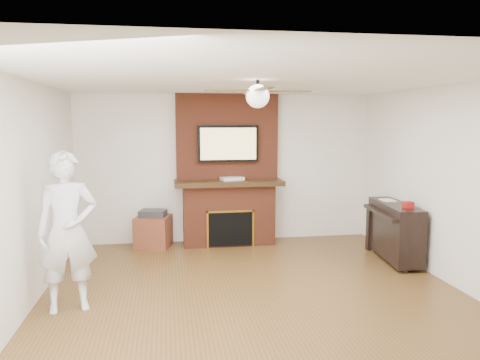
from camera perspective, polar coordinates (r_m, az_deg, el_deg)
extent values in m
cube|color=#503417|center=(5.65, 2.05, -15.04)|extent=(5.36, 5.86, 0.18)
cube|color=white|center=(5.26, 2.18, 13.11)|extent=(5.36, 5.86, 0.18)
cube|color=silver|center=(8.08, -1.76, 1.51)|extent=(5.36, 0.18, 2.50)
cube|color=silver|center=(2.63, 14.30, -10.64)|extent=(5.36, 0.18, 2.50)
cube|color=silver|center=(5.43, -25.80, -1.97)|extent=(0.18, 5.86, 2.50)
cube|color=silver|center=(6.32, 25.83, -0.78)|extent=(0.18, 5.86, 2.50)
cube|color=brown|center=(7.85, -1.42, -4.19)|extent=(1.50, 0.50, 1.00)
cube|color=black|center=(7.74, -1.41, -0.31)|extent=(1.78, 0.64, 0.08)
cube|color=brown|center=(7.85, -1.60, 5.30)|extent=(1.70, 0.20, 1.42)
cube|color=black|center=(7.65, -1.17, -5.99)|extent=(0.70, 0.06, 0.55)
cube|color=#BF8C2D|center=(7.58, -1.16, -3.87)|extent=(0.78, 0.02, 0.03)
cube|color=#BF8C2D|center=(7.60, -3.98, -6.09)|extent=(0.03, 0.02, 0.61)
cube|color=#BF8C2D|center=(7.70, 1.62, -5.90)|extent=(0.03, 0.02, 0.61)
cube|color=black|center=(7.72, -1.46, 4.45)|extent=(1.00, 0.07, 0.60)
cube|color=#CFBA6E|center=(7.68, -1.42, 4.43)|extent=(0.92, 0.01, 0.52)
cylinder|color=black|center=(5.25, 2.18, 11.37)|extent=(0.04, 0.04, 0.14)
sphere|color=white|center=(5.24, 2.17, 10.17)|extent=(0.26, 0.26, 0.26)
cube|color=black|center=(5.32, 5.73, 10.74)|extent=(0.55, 0.11, 0.01)
cube|color=black|center=(5.57, 1.51, 10.61)|extent=(0.11, 0.55, 0.01)
cube|color=black|center=(5.19, -1.47, 10.86)|extent=(0.55, 0.11, 0.01)
cube|color=black|center=(4.92, 2.93, 11.06)|extent=(0.11, 0.55, 0.01)
imported|color=silver|center=(5.37, -20.32, -5.91)|extent=(0.72, 0.56, 1.74)
cube|color=brown|center=(7.83, -10.53, -6.19)|extent=(0.64, 0.64, 0.51)
cube|color=#2A2A2C|center=(7.76, -10.58, -4.00)|extent=(0.47, 0.41, 0.10)
cube|color=black|center=(7.30, 18.35, -5.84)|extent=(0.51, 1.33, 0.80)
cube|color=black|center=(6.76, 19.51, -7.78)|extent=(0.06, 0.10, 0.70)
cube|color=black|center=(7.77, 15.43, -5.71)|extent=(0.06, 0.10, 0.70)
cube|color=black|center=(7.14, 16.86, -3.84)|extent=(0.26, 1.21, 0.05)
cube|color=silver|center=(7.44, 17.59, -2.37)|extent=(0.18, 0.25, 0.01)
cube|color=maroon|center=(6.91, 19.82, -2.85)|extent=(0.12, 0.12, 0.09)
cube|color=silver|center=(7.72, -0.97, 0.17)|extent=(0.41, 0.30, 0.05)
cylinder|color=#F2A51C|center=(7.75, -2.27, -7.74)|extent=(0.06, 0.06, 0.11)
cylinder|color=#527A30|center=(7.78, -0.83, -7.74)|extent=(0.07, 0.07, 0.09)
cylinder|color=#3748A7|center=(7.85, -0.34, -7.63)|extent=(0.06, 0.06, 0.08)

